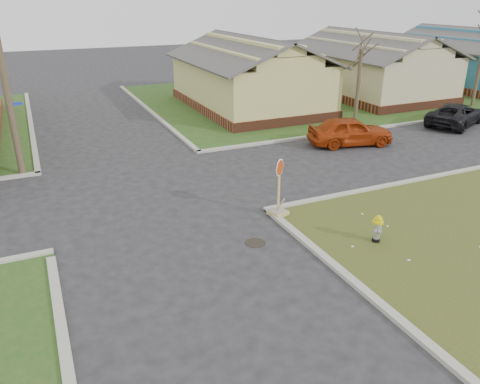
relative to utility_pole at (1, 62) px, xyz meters
name	(u,v)px	position (x,y,z in m)	size (l,w,h in m)	color
ground	(182,250)	(4.20, -8.90, -4.66)	(120.00, 120.00, 0.00)	#242426
verge_far_right	(376,90)	(26.20, 9.10, -4.64)	(37.00, 19.00, 0.05)	#264D1B
curbs	(142,191)	(4.20, -3.90, -4.66)	(80.00, 40.00, 0.12)	#ABAA9B
manhole	(255,243)	(6.40, -9.40, -4.66)	(0.64, 0.64, 0.01)	black
side_house_yellow	(249,75)	(14.20, 7.60, -2.47)	(7.60, 11.60, 4.70)	brown
side_house_tan	(371,66)	(24.20, 7.60, -2.47)	(7.60, 11.60, 4.70)	brown
side_house_teal	(469,59)	(34.20, 7.60, -2.47)	(7.60, 11.60, 4.70)	brown
utility_pole	(1,62)	(0.00, 0.00, 0.00)	(1.80, 0.28, 9.00)	#3F3624
tree_mid_right	(358,86)	(18.20, 1.30, -2.51)	(0.22, 0.22, 4.20)	#3F3624
tree_far_right	(479,70)	(28.20, 1.60, -2.23)	(0.22, 0.22, 4.76)	#3F3624
fire_hydrant	(377,227)	(9.79, -10.90, -4.12)	(0.33, 0.33, 0.89)	black
stop_sign	(278,203)	(7.95, -7.99, -4.17)	(0.58, 0.56, 2.04)	tan
red_sedan	(350,131)	(15.22, -2.19, -3.95)	(1.69, 4.20, 1.43)	#9F300B
dark_pickup	(456,114)	(23.18, -1.51, -4.02)	(2.12, 4.60, 1.28)	black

